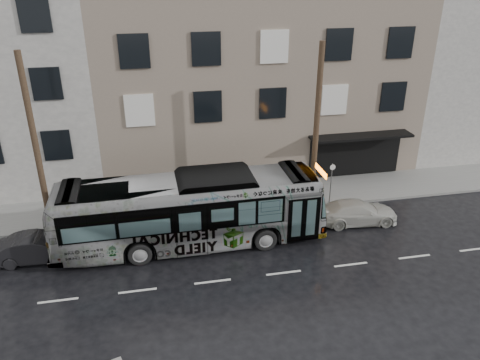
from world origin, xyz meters
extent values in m
plane|color=black|center=(0.00, 0.00, 0.00)|extent=(120.00, 120.00, 0.00)
cube|color=gray|center=(0.00, 4.90, 0.07)|extent=(90.00, 3.60, 0.15)
cube|color=gray|center=(5.00, 12.70, 5.50)|extent=(20.00, 12.00, 11.00)
cylinder|color=#4C3926|center=(6.50, 3.30, 4.65)|extent=(0.30, 0.30, 9.00)
cylinder|color=#4C3926|center=(-7.50, 3.30, 4.65)|extent=(0.30, 0.30, 9.00)
cylinder|color=slate|center=(7.60, 3.30, 1.35)|extent=(0.06, 0.06, 2.40)
imported|color=#B2B2B2|center=(-0.56, 0.81, 1.80)|extent=(12.94, 3.15, 3.60)
imported|color=#B1B1A9|center=(8.28, 1.11, 0.62)|extent=(4.38, 2.07, 1.23)
imported|color=black|center=(-7.57, 0.74, 0.65)|extent=(3.98, 1.49, 1.30)
camera|label=1|loc=(-2.12, -18.99, 12.49)|focal=35.00mm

